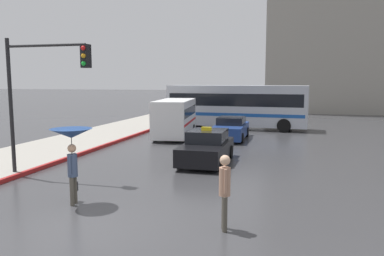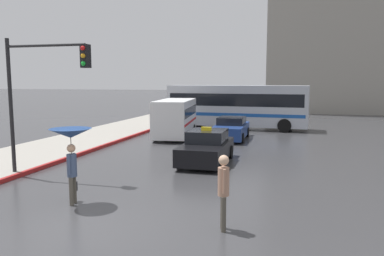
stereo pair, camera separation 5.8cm
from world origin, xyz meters
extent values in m
plane|color=#38383A|center=(0.00, 0.00, 0.00)|extent=(300.00, 300.00, 0.00)
cube|color=black|center=(1.31, 8.27, 0.53)|extent=(1.80, 4.08, 0.74)
cube|color=black|center=(1.31, 8.47, 1.17)|extent=(1.58, 1.84, 0.53)
cylinder|color=black|center=(2.16, 7.00, 0.30)|extent=(0.20, 0.60, 0.60)
cylinder|color=black|center=(0.45, 7.00, 0.30)|extent=(0.20, 0.60, 0.60)
cylinder|color=black|center=(2.16, 9.53, 0.30)|extent=(0.20, 0.60, 0.60)
cylinder|color=black|center=(0.45, 9.53, 0.30)|extent=(0.20, 0.60, 0.60)
cube|color=yellow|center=(1.31, 8.27, 1.51)|extent=(0.44, 0.16, 0.16)
cube|color=navy|center=(1.29, 15.34, 0.54)|extent=(1.80, 4.39, 0.75)
cube|color=black|center=(1.29, 15.56, 1.14)|extent=(1.58, 1.97, 0.44)
cylinder|color=black|center=(2.15, 13.98, 0.30)|extent=(0.20, 0.60, 0.60)
cylinder|color=black|center=(0.44, 13.98, 0.30)|extent=(0.20, 0.60, 0.60)
cylinder|color=black|center=(2.15, 16.70, 0.30)|extent=(0.20, 0.60, 0.60)
cylinder|color=black|center=(0.44, 16.70, 0.30)|extent=(0.20, 0.60, 0.60)
cube|color=white|center=(-2.36, 15.48, 1.28)|extent=(2.70, 5.86, 2.23)
cube|color=black|center=(-2.36, 15.48, 1.68)|extent=(2.66, 5.42, 0.57)
cube|color=red|center=(-2.36, 15.48, 1.01)|extent=(2.69, 5.64, 0.14)
cylinder|color=black|center=(-1.20, 13.91, 0.32)|extent=(0.28, 0.65, 0.63)
cylinder|color=black|center=(-3.08, 13.67, 0.32)|extent=(0.28, 0.65, 0.63)
cylinder|color=black|center=(-1.63, 17.28, 0.32)|extent=(0.28, 0.65, 0.63)
cylinder|color=black|center=(-3.51, 17.04, 0.32)|extent=(0.28, 0.65, 0.63)
cube|color=#B2B7C1|center=(0.87, 20.87, 1.77)|extent=(10.62, 3.19, 3.01)
cube|color=black|center=(0.87, 20.87, 2.23)|extent=(10.10, 3.18, 0.92)
cube|color=#194C9E|center=(0.87, 20.87, 1.15)|extent=(10.30, 3.19, 0.24)
cylinder|color=black|center=(4.61, 21.82, 0.48)|extent=(0.98, 0.34, 0.96)
cylinder|color=black|center=(4.45, 19.43, 0.48)|extent=(0.98, 0.34, 0.96)
cylinder|color=black|center=(-2.45, 22.29, 0.48)|extent=(0.98, 0.34, 0.96)
cylinder|color=black|center=(-2.61, 19.90, 0.48)|extent=(0.98, 0.34, 0.96)
cylinder|color=#4C473D|center=(-1.20, 1.69, 0.41)|extent=(0.14, 0.14, 0.83)
cylinder|color=#4C473D|center=(-1.24, 1.91, 0.41)|extent=(0.14, 0.14, 0.83)
cylinder|color=#3D4C6B|center=(-1.22, 1.80, 1.16)|extent=(0.32, 0.32, 0.66)
sphere|color=tan|center=(-1.22, 1.80, 1.66)|extent=(0.24, 0.24, 0.24)
cylinder|color=#3D4C6B|center=(-1.19, 1.63, 1.21)|extent=(0.08, 0.08, 0.56)
cylinder|color=#3D4C6B|center=(-1.25, 1.98, 1.21)|extent=(0.08, 0.08, 0.56)
cone|color=navy|center=(-1.22, 1.80, 2.09)|extent=(1.19, 1.19, 0.27)
cylinder|color=black|center=(-1.22, 1.80, 1.74)|extent=(0.02, 0.02, 0.71)
cube|color=#262628|center=(-1.31, 2.05, 0.46)|extent=(0.13, 0.19, 0.28)
cylinder|color=#4C473D|center=(3.31, 1.13, 0.43)|extent=(0.15, 0.15, 0.86)
cylinder|color=#4C473D|center=(3.37, 0.92, 0.43)|extent=(0.15, 0.15, 0.86)
cylinder|color=tan|center=(3.34, 1.02, 1.20)|extent=(0.34, 0.34, 0.68)
sphere|color=#DBAD89|center=(3.34, 1.02, 1.71)|extent=(0.25, 0.25, 0.25)
cylinder|color=tan|center=(3.30, 1.20, 1.25)|extent=(0.09, 0.09, 0.58)
cylinder|color=tan|center=(3.39, 0.85, 1.25)|extent=(0.09, 0.09, 0.58)
cylinder|color=black|center=(-5.24, 4.20, 2.56)|extent=(0.14, 0.14, 5.13)
cylinder|color=black|center=(-3.66, 4.20, 4.83)|extent=(3.18, 0.10, 0.10)
cube|color=black|center=(-2.07, 4.20, 4.43)|extent=(0.28, 0.28, 0.80)
sphere|color=red|center=(-2.07, 4.04, 4.69)|extent=(0.16, 0.16, 0.16)
sphere|color=orange|center=(-2.07, 4.04, 4.43)|extent=(0.16, 0.16, 0.16)
sphere|color=green|center=(-2.07, 4.04, 4.17)|extent=(0.16, 0.16, 0.16)
cube|color=gray|center=(8.47, 41.76, 13.09)|extent=(12.87, 12.22, 26.18)
camera|label=1|loc=(4.77, -7.53, 3.55)|focal=35.00mm
camera|label=2|loc=(4.82, -7.51, 3.55)|focal=35.00mm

